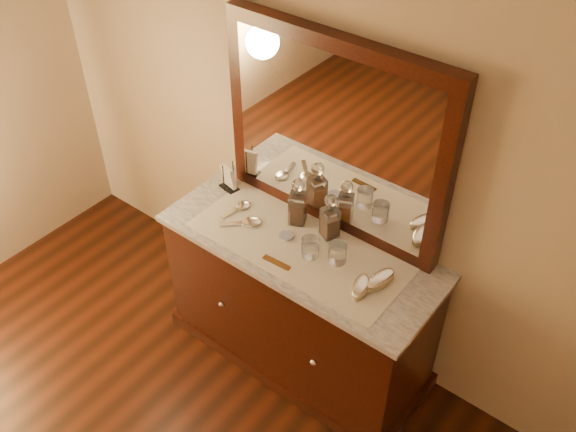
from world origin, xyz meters
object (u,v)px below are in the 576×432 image
object	(u,v)px
pin_dish	(286,236)
decanter_right	(330,220)
comb	(277,263)
brush_near	(360,287)
napkin_rack	(229,178)
brush_far	(381,280)
dresser_cabinet	(299,304)
hand_mirror_outer	(240,207)
mirror_frame	(334,137)
hand_mirror_inner	(248,222)
decanter_left	(298,206)

from	to	relation	value
pin_dish	decanter_right	world-z (taller)	decanter_right
comb	brush_near	bearing A→B (deg)	10.07
comb	brush_near	world-z (taller)	brush_near
napkin_rack	brush_near	world-z (taller)	napkin_rack
comb	brush_far	size ratio (longest dim) A/B	0.82
dresser_cabinet	hand_mirror_outer	distance (m)	0.61
pin_dish	brush_far	distance (m)	0.53
brush_near	comb	bearing A→B (deg)	-166.72
pin_dish	decanter_right	size ratio (longest dim) A/B	0.29
comb	mirror_frame	bearing A→B (deg)	85.82
brush_near	dresser_cabinet	bearing A→B (deg)	168.45
pin_dish	decanter_right	xyz separation A→B (m)	(0.16, 0.14, 0.09)
mirror_frame	napkin_rack	xyz separation A→B (m)	(-0.58, -0.13, -0.43)
comb	brush_far	xyz separation A→B (m)	(0.46, 0.19, 0.02)
pin_dish	hand_mirror_inner	distance (m)	0.22
comb	dresser_cabinet	bearing A→B (deg)	84.47
decanter_left	brush_far	distance (m)	0.58
decanter_right	decanter_left	bearing A→B (deg)	-175.34
mirror_frame	brush_near	world-z (taller)	mirror_frame
napkin_rack	brush_far	world-z (taller)	napkin_rack
pin_dish	hand_mirror_inner	size ratio (longest dim) A/B	0.38
decanter_left	hand_mirror_inner	bearing A→B (deg)	-138.24
dresser_cabinet	mirror_frame	world-z (taller)	mirror_frame
decanter_left	decanter_right	distance (m)	0.19
pin_dish	hand_mirror_outer	size ratio (longest dim) A/B	0.38
napkin_rack	decanter_right	world-z (taller)	decanter_right
pin_dish	hand_mirror_inner	bearing A→B (deg)	-168.76
decanter_left	hand_mirror_outer	size ratio (longest dim) A/B	1.41
dresser_cabinet	decanter_right	size ratio (longest dim) A/B	5.53
brush_near	hand_mirror_inner	bearing A→B (deg)	177.10
dresser_cabinet	decanter_right	xyz separation A→B (m)	(0.07, 0.14, 0.54)
dresser_cabinet	comb	xyz separation A→B (m)	(-0.01, -0.18, 0.45)
comb	brush_near	xyz separation A→B (m)	(0.41, 0.10, 0.02)
mirror_frame	hand_mirror_outer	bearing A→B (deg)	-151.82
decanter_right	hand_mirror_inner	bearing A→B (deg)	-153.90
decanter_right	brush_near	distance (m)	0.40
comb	brush_far	bearing A→B (deg)	19.45
pin_dish	hand_mirror_outer	bearing A→B (deg)	175.39
dresser_cabinet	hand_mirror_inner	bearing A→B (deg)	-171.30
mirror_frame	decanter_right	xyz separation A→B (m)	(0.07, -0.11, -0.40)
napkin_rack	brush_near	distance (m)	1.00
dresser_cabinet	hand_mirror_inner	xyz separation A→B (m)	(-0.30, -0.05, 0.45)
pin_dish	hand_mirror_outer	distance (m)	0.33
hand_mirror_outer	hand_mirror_inner	world-z (taller)	hand_mirror_inner
decanter_right	brush_far	world-z (taller)	decanter_right
comb	napkin_rack	xyz separation A→B (m)	(-0.57, 0.30, 0.06)
hand_mirror_inner	napkin_rack	bearing A→B (deg)	149.05
pin_dish	napkin_rack	distance (m)	0.51
dresser_cabinet	hand_mirror_inner	size ratio (longest dim) A/B	7.34
mirror_frame	comb	bearing A→B (deg)	-90.98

